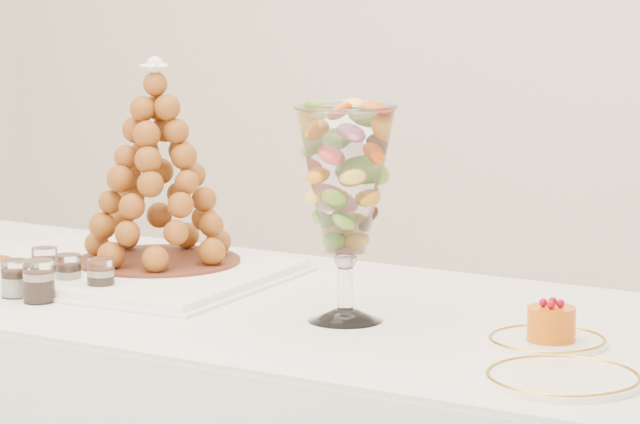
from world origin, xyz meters
The scene contains 11 objects.
lace_tray centered at (-0.33, 0.16, 0.81)m, with size 0.63×0.47×0.02m, color white.
macaron_vase centered at (0.25, 0.08, 1.04)m, with size 0.17×0.17×0.37m.
cake_plate centered at (0.62, 0.11, 0.80)m, with size 0.20×0.20×0.01m, color white.
spare_plate centered at (0.73, -0.09, 0.81)m, with size 0.24×0.24×0.01m, color white.
verrine_a centered at (-0.41, 0.05, 0.83)m, with size 0.05×0.05×0.07m, color white.
verrine_b centered at (-0.33, 0.03, 0.83)m, with size 0.05×0.05×0.07m, color white.
verrine_c centered at (-0.24, 0.01, 0.84)m, with size 0.05×0.05×0.07m, color white.
verrine_d centered at (-0.37, -0.08, 0.84)m, with size 0.05×0.05×0.07m, color white.
verrine_e centered at (-0.30, -0.09, 0.84)m, with size 0.06×0.06×0.08m, color white.
croquembouche centered at (-0.28, 0.24, 1.02)m, with size 0.35×0.35×0.41m.
mousse_cake centered at (0.63, 0.10, 0.84)m, with size 0.08×0.08×0.07m.
Camera 1 is at (1.56, -2.12, 1.41)m, focal length 85.00 mm.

